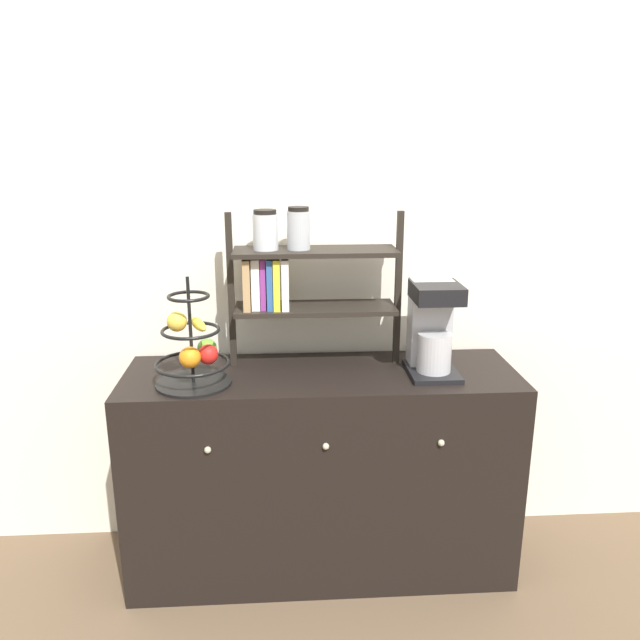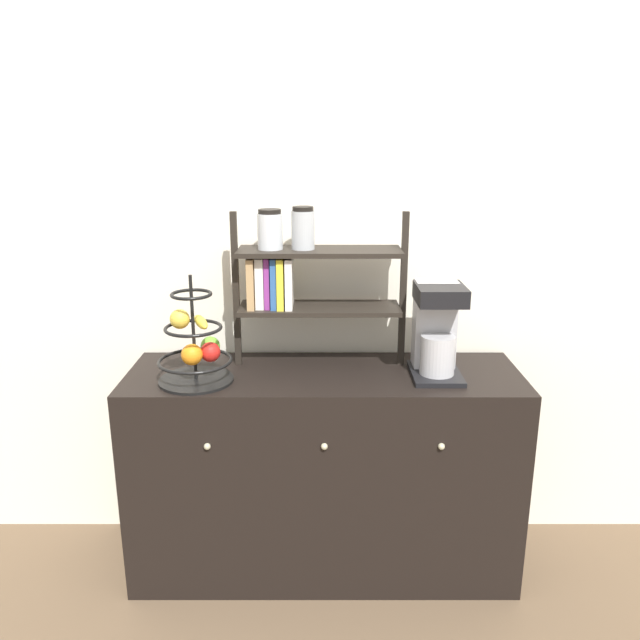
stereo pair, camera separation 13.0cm
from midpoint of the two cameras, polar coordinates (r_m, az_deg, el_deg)
name	(u,v)px [view 1 (the left image)]	position (r m, az deg, el deg)	size (l,w,h in m)	color
ground_plane	(325,600)	(2.58, -1.10, -24.25)	(12.00, 12.00, 0.00)	brown
wall_back	(317,237)	(2.50, -1.79, 7.57)	(7.00, 0.05, 2.60)	silver
sideboard	(321,471)	(2.53, -1.40, -13.64)	(1.48, 0.48, 0.83)	black
coffee_maker	(432,327)	(2.34, 8.67, -0.61)	(0.18, 0.25, 0.35)	black
fruit_stand	(194,350)	(2.26, -13.10, -2.73)	(0.27, 0.27, 0.39)	black
shelf_hutch	(291,271)	(2.35, -4.29, 4.45)	(0.66, 0.20, 0.61)	black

